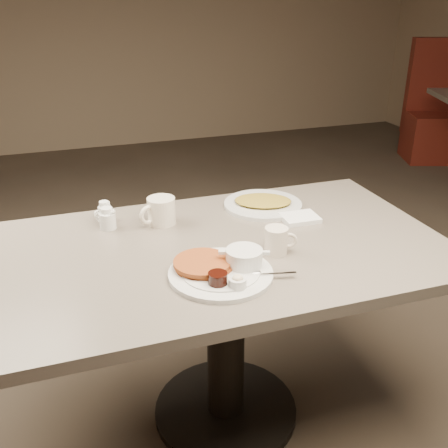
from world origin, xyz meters
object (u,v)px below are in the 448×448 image
object	(u,v)px
diner_table	(226,288)
coffee_mug_near	(277,240)
hash_plate	(263,203)
main_plate	(223,268)
creamer_left	(105,212)
coffee_mug_far	(160,211)
creamer_right	(107,219)

from	to	relation	value
diner_table	coffee_mug_near	distance (m)	0.28
coffee_mug_near	hash_plate	distance (m)	0.40
main_plate	coffee_mug_near	distance (m)	0.23
creamer_left	hash_plate	size ratio (longest dim) A/B	0.20
coffee_mug_far	creamer_right	world-z (taller)	coffee_mug_far
coffee_mug_far	creamer_left	size ratio (longest dim) A/B	1.97
main_plate	creamer_right	size ratio (longest dim) A/B	5.24
main_plate	creamer_right	world-z (taller)	creamer_right
creamer_left	main_plate	bearing A→B (deg)	-60.35
main_plate	coffee_mug_far	xyz separation A→B (m)	(-0.10, 0.43, 0.03)
diner_table	coffee_mug_far	distance (m)	0.37
main_plate	coffee_mug_far	world-z (taller)	coffee_mug_far
creamer_right	hash_plate	bearing A→B (deg)	0.86
main_plate	creamer_right	distance (m)	0.53
creamer_left	coffee_mug_far	bearing A→B (deg)	-23.99
coffee_mug_near	coffee_mug_far	size ratio (longest dim) A/B	0.74
main_plate	coffee_mug_near	bearing A→B (deg)	20.02
coffee_mug_far	creamer_right	xyz separation A→B (m)	(-0.19, 0.02, -0.01)
diner_table	main_plate	distance (m)	0.28
diner_table	coffee_mug_near	size ratio (longest dim) A/B	12.88
coffee_mug_far	creamer_left	bearing A→B (deg)	156.01
coffee_mug_far	main_plate	bearing A→B (deg)	-76.99
coffee_mug_far	hash_plate	distance (m)	0.42
hash_plate	main_plate	bearing A→B (deg)	-125.11
diner_table	main_plate	bearing A→B (deg)	-111.56
coffee_mug_near	creamer_left	distance (m)	0.67
creamer_left	creamer_right	xyz separation A→B (m)	(0.00, -0.06, -0.00)
creamer_right	diner_table	bearing A→B (deg)	-36.24
main_plate	creamer_left	world-z (taller)	creamer_left
main_plate	creamer_left	xyz separation A→B (m)	(-0.29, 0.51, 0.01)
diner_table	coffee_mug_far	world-z (taller)	coffee_mug_far
creamer_left	creamer_right	bearing A→B (deg)	-88.42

